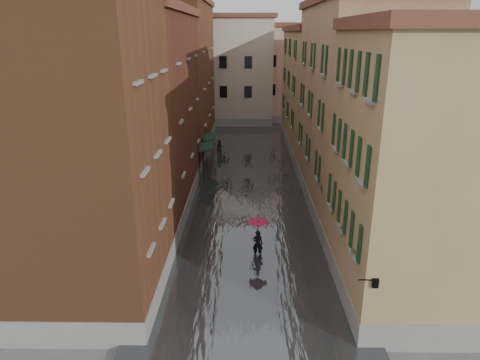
{
  "coord_description": "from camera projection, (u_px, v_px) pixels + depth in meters",
  "views": [
    {
      "loc": [
        -0.27,
        -19.19,
        11.41
      ],
      "look_at": [
        -0.6,
        5.03,
        3.0
      ],
      "focal_mm": 32.0,
      "sensor_mm": 36.0,
      "label": 1
    }
  ],
  "objects": [
    {
      "name": "building_left_mid",
      "position": [
        145.0,
        114.0,
        28.41
      ],
      "size": [
        6.0,
        14.0,
        12.5
      ],
      "primitive_type": "cube",
      "color": "#562F1B",
      "rests_on": "ground"
    },
    {
      "name": "awning_near",
      "position": [
        206.0,
        147.0,
        35.07
      ],
      "size": [
        1.09,
        3.02,
        2.8
      ],
      "color": "#163123",
      "rests_on": "ground"
    },
    {
      "name": "pedestrian_main",
      "position": [
        258.0,
        234.0,
        22.48
      ],
      "size": [
        1.05,
        1.05,
        2.06
      ],
      "color": "black",
      "rests_on": "ground"
    },
    {
      "name": "window_planters",
      "position": [
        334.0,
        202.0,
        21.03
      ],
      "size": [
        0.59,
        10.31,
        0.84
      ],
      "color": "#985231",
      "rests_on": "ground"
    },
    {
      "name": "floodwater",
      "position": [
        249.0,
        182.0,
        34.12
      ],
      "size": [
        10.0,
        60.0,
        0.2
      ],
      "primitive_type": "cube",
      "color": "#45484C",
      "rests_on": "ground"
    },
    {
      "name": "building_left_near",
      "position": [
        85.0,
        156.0,
        17.94
      ],
      "size": [
        6.0,
        8.0,
        13.0
      ],
      "primitive_type": "cube",
      "color": "brown",
      "rests_on": "ground"
    },
    {
      "name": "building_right_far",
      "position": [
        319.0,
        92.0,
        42.56
      ],
      "size": [
        6.0,
        16.0,
        11.5
      ],
      "primitive_type": "cube",
      "color": "olive",
      "rests_on": "ground"
    },
    {
      "name": "awning_far",
      "position": [
        210.0,
        137.0,
        38.26
      ],
      "size": [
        1.09,
        3.28,
        2.8
      ],
      "color": "#163123",
      "rests_on": "ground"
    },
    {
      "name": "building_left_far",
      "position": [
        178.0,
        79.0,
        42.33
      ],
      "size": [
        6.0,
        16.0,
        14.0
      ],
      "primitive_type": "cube",
      "color": "brown",
      "rests_on": "ground"
    },
    {
      "name": "building_end_cream",
      "position": [
        225.0,
        72.0,
        55.67
      ],
      "size": [
        12.0,
        9.0,
        13.0
      ],
      "primitive_type": "cube",
      "color": "beige",
      "rests_on": "ground"
    },
    {
      "name": "building_end_pink",
      "position": [
        292.0,
        74.0,
        57.61
      ],
      "size": [
        10.0,
        9.0,
        12.0
      ],
      "primitive_type": "cube",
      "color": "tan",
      "rests_on": "ground"
    },
    {
      "name": "pedestrian_far",
      "position": [
        220.0,
        148.0,
        41.39
      ],
      "size": [
        0.86,
        0.73,
        1.56
      ],
      "primitive_type": "imported",
      "rotation": [
        0.0,
        0.0,
        0.2
      ],
      "color": "black",
      "rests_on": "ground"
    },
    {
      "name": "building_right_near",
      "position": [
        418.0,
        174.0,
        18.0
      ],
      "size": [
        6.0,
        8.0,
        11.5
      ],
      "primitive_type": "cube",
      "color": "olive",
      "rests_on": "ground"
    },
    {
      "name": "wall_lantern",
      "position": [
        374.0,
        282.0,
        15.16
      ],
      "size": [
        0.71,
        0.22,
        0.35
      ],
      "color": "black",
      "rests_on": "ground"
    },
    {
      "name": "ground",
      "position": [
        250.0,
        268.0,
        21.87
      ],
      "size": [
        120.0,
        120.0,
        0.0
      ],
      "primitive_type": "plane",
      "color": "#515154",
      "rests_on": "ground"
    },
    {
      "name": "building_right_mid",
      "position": [
        356.0,
        111.0,
        28.15
      ],
      "size": [
        6.0,
        14.0,
        13.0
      ],
      "primitive_type": "cube",
      "color": "tan",
      "rests_on": "ground"
    }
  ]
}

